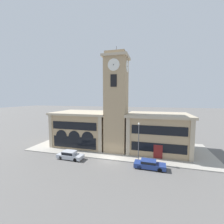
# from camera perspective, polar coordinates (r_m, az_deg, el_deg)

# --- Properties ---
(ground_plane) EXTENTS (300.00, 300.00, 0.00)m
(ground_plane) POSITION_cam_1_polar(r_m,az_deg,el_deg) (26.96, -0.92, -17.89)
(ground_plane) COLOR #605E5B
(sidewalk_kerb) EXTENTS (36.13, 13.54, 0.15)m
(sidewalk_kerb) POSITION_cam_1_polar(r_m,az_deg,el_deg) (33.05, 2.44, -13.26)
(sidewalk_kerb) COLOR #A39E93
(sidewalk_kerb) RESTS_ON ground_plane
(clock_tower) EXTENTS (4.79, 4.79, 20.39)m
(clock_tower) POSITION_cam_1_polar(r_m,az_deg,el_deg) (29.35, 1.64, 3.44)
(clock_tower) COLOR tan
(clock_tower) RESTS_ON ground_plane
(town_hall_left_wing) EXTENTS (12.42, 9.53, 7.51)m
(town_hall_left_wing) POSITION_cam_1_polar(r_m,az_deg,el_deg) (35.04, -10.68, -5.99)
(town_hall_left_wing) COLOR tan
(town_hall_left_wing) RESTS_ON ground_plane
(town_hall_right_wing) EXTENTS (12.00, 9.53, 7.51)m
(town_hall_right_wing) POSITION_cam_1_polar(r_m,az_deg,el_deg) (31.64, 16.99, -7.38)
(town_hall_right_wing) COLOR tan
(town_hall_right_wing) RESTS_ON ground_plane
(parked_car_near) EXTENTS (4.62, 1.93, 1.41)m
(parked_car_near) POSITION_cam_1_polar(r_m,az_deg,el_deg) (28.19, -15.72, -15.42)
(parked_car_near) COLOR #B2B7C1
(parked_car_near) RESTS_ON ground_plane
(parked_car_mid) EXTENTS (4.70, 1.86, 1.28)m
(parked_car_mid) POSITION_cam_1_polar(r_m,az_deg,el_deg) (24.62, 14.03, -18.70)
(parked_car_mid) COLOR navy
(parked_car_mid) RESTS_ON ground_plane
(street_lamp) EXTENTS (0.36, 0.36, 6.53)m
(street_lamp) POSITION_cam_1_polar(r_m,az_deg,el_deg) (25.01, 10.12, -9.27)
(street_lamp) COLOR #4C4C51
(street_lamp) RESTS_ON sidewalk_kerb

